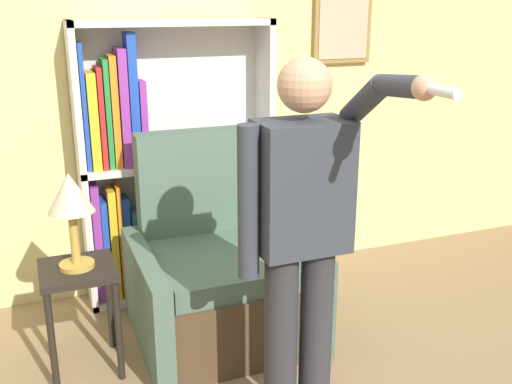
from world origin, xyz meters
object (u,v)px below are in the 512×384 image
object	(u,v)px
armchair	(219,276)
person_standing	(302,231)
table_lamp	(71,200)
bookcase	(152,169)
side_table	(79,289)

from	to	relation	value
armchair	person_standing	size ratio (longest dim) A/B	0.69
person_standing	table_lamp	bearing A→B (deg)	137.62
bookcase	table_lamp	distance (m)	0.94
bookcase	person_standing	bearing A→B (deg)	-78.10
bookcase	side_table	xyz separation A→B (m)	(-0.56, -0.75, -0.39)
person_standing	side_table	size ratio (longest dim) A/B	2.83
table_lamp	person_standing	bearing A→B (deg)	-42.38
armchair	table_lamp	bearing A→B (deg)	-171.99
armchair	side_table	xyz separation A→B (m)	(-0.79, -0.11, 0.11)
side_table	table_lamp	bearing A→B (deg)	0.00
armchair	person_standing	distance (m)	1.10
armchair	side_table	world-z (taller)	armchair
armchair	table_lamp	size ratio (longest dim) A/B	2.33
person_standing	side_table	world-z (taller)	person_standing
bookcase	side_table	world-z (taller)	bookcase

